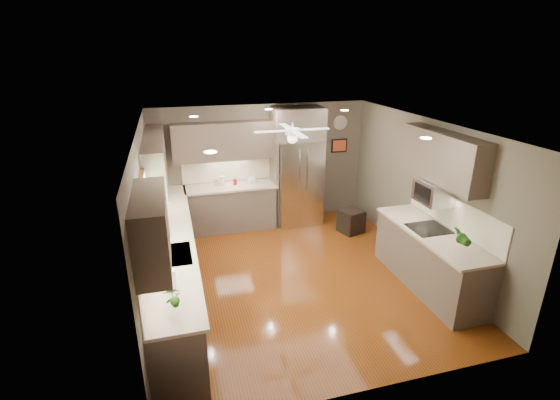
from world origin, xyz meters
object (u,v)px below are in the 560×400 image
soap_bottle (162,231)px  canister_c (222,181)px  canister_b (216,183)px  potted_plant_right (462,237)px  canister_d (235,182)px  bowl (252,182)px  potted_plant_left (172,297)px  paper_towel (171,281)px  stool (351,221)px  refrigerator (298,169)px  microwave (434,192)px

soap_bottle → canister_c: bearing=60.8°
canister_b → soap_bottle: (-1.06, -2.12, 0.02)m
canister_b → potted_plant_right: 4.67m
canister_d → bowl: size_ratio=0.53×
canister_b → potted_plant_left: bearing=-103.4°
paper_towel → bowl: bearing=65.0°
canister_b → canister_d: canister_b is taller
potted_plant_left → stool: potted_plant_left is taller
bowl → refrigerator: 0.99m
soap_bottle → potted_plant_right: 4.27m
canister_b → bowl: (0.73, -0.02, -0.04)m
canister_c → stool: (2.47, -0.90, -0.79)m
canister_d → paper_towel: 3.89m
soap_bottle → paper_towel: 1.55m
canister_c → microwave: bearing=-44.1°
stool → canister_c: bearing=160.0°
potted_plant_left → stool: 4.81m
canister_c → canister_d: size_ratio=1.66×
microwave → stool: microwave is taller
refrigerator → potted_plant_right: bearing=-71.0°
canister_c → potted_plant_right: potted_plant_right is taller
canister_b → potted_plant_left: size_ratio=0.41×
potted_plant_left → paper_towel: potted_plant_left is taller
potted_plant_left → potted_plant_right: 3.90m
bowl → paper_towel: 4.02m
canister_b → stool: bearing=-18.9°
soap_bottle → microwave: size_ratio=0.33×
potted_plant_left → canister_d: bearing=71.6°
microwave → paper_towel: microwave is taller
potted_plant_left → bowl: bearing=67.1°
canister_b → canister_c: bearing=3.4°
canister_b → potted_plant_right: (2.92, -3.65, 0.11)m
canister_d → microwave: (2.64, -2.78, 0.48)m
canister_c → canister_d: (0.25, -0.02, -0.03)m
canister_b → refrigerator: (1.70, -0.09, 0.18)m
potted_plant_left → bowl: size_ratio=1.51×
potted_plant_left → bowl: (1.69, 4.00, -0.14)m
potted_plant_right → bowl: size_ratio=1.65×
canister_c → bowl: bearing=-2.7°
bowl → microwave: microwave is taller
soap_bottle → stool: bearing=18.5°
potted_plant_right → refrigerator: size_ratio=0.15×
canister_b → bowl: 0.74m
canister_d → potted_plant_left: 4.23m
bowl → paper_towel: (-1.70, -3.64, 0.11)m
canister_c → refrigerator: bearing=-3.5°
canister_c → stool: size_ratio=0.36×
canister_c → potted_plant_right: size_ratio=0.53×
potted_plant_left → bowl: potted_plant_left is taller
potted_plant_right → paper_towel: size_ratio=1.22×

